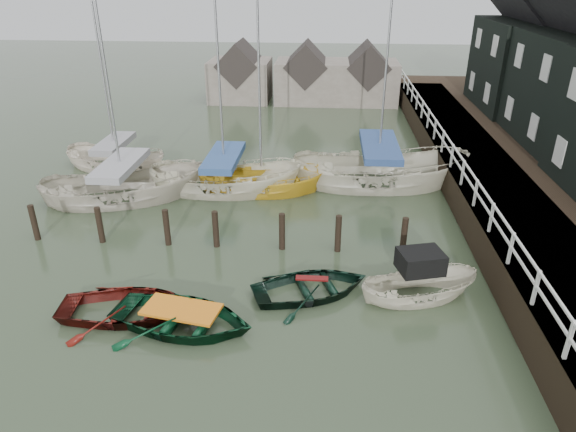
# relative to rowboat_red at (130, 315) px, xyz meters

# --- Properties ---
(ground) EXTENTS (120.00, 120.00, 0.00)m
(ground) POSITION_rel_rowboat_red_xyz_m (2.90, 1.28, 0.00)
(ground) COLOR #2F3D26
(ground) RESTS_ON ground
(pier) EXTENTS (3.04, 32.00, 2.70)m
(pier) POSITION_rel_rowboat_red_xyz_m (12.38, 11.28, 0.71)
(pier) COLOR black
(pier) RESTS_ON ground
(mooring_pilings) EXTENTS (13.72, 0.22, 1.80)m
(mooring_pilings) POSITION_rel_rowboat_red_xyz_m (1.79, 4.28, 0.50)
(mooring_pilings) COLOR black
(mooring_pilings) RESTS_ON ground
(far_sheds) EXTENTS (14.00, 4.08, 4.39)m
(far_sheds) POSITION_rel_rowboat_red_xyz_m (3.74, 27.28, 1.86)
(far_sheds) COLOR #665B51
(far_sheds) RESTS_ON ground
(rowboat_red) EXTENTS (4.27, 3.25, 0.83)m
(rowboat_red) POSITION_rel_rowboat_red_xyz_m (0.00, 0.00, 0.00)
(rowboat_red) COLOR #51100B
(rowboat_red) RESTS_ON ground
(rowboat_green) EXTENTS (4.59, 3.65, 0.85)m
(rowboat_green) POSITION_rel_rowboat_red_xyz_m (1.70, -0.42, 0.00)
(rowboat_green) COLOR #083119
(rowboat_green) RESTS_ON ground
(rowboat_dkgreen) EXTENTS (4.39, 3.79, 0.76)m
(rowboat_dkgreen) POSITION_rel_rowboat_red_xyz_m (5.28, 1.51, 0.00)
(rowboat_dkgreen) COLOR black
(rowboat_dkgreen) RESTS_ON ground
(motorboat) EXTENTS (3.91, 2.28, 2.20)m
(motorboat) POSITION_rel_rowboat_red_xyz_m (8.54, 1.59, 0.12)
(motorboat) COLOR beige
(motorboat) RESTS_ON ground
(sailboat_a) EXTENTS (7.41, 4.56, 10.57)m
(sailboat_a) POSITION_rel_rowboat_red_xyz_m (-3.18, 8.15, 0.06)
(sailboat_a) COLOR #BCB4A1
(sailboat_a) RESTS_ON ground
(sailboat_b) EXTENTS (6.95, 2.64, 12.37)m
(sailboat_b) POSITION_rel_rowboat_red_xyz_m (1.05, 9.48, 0.06)
(sailboat_b) COLOR beige
(sailboat_b) RESTS_ON ground
(sailboat_c) EXTENTS (5.82, 2.37, 11.03)m
(sailboat_c) POSITION_rel_rowboat_red_xyz_m (2.71, 9.52, 0.02)
(sailboat_c) COLOR gold
(sailboat_c) RESTS_ON ground
(sailboat_d) EXTENTS (8.28, 3.33, 12.39)m
(sailboat_d) POSITION_rel_rowboat_red_xyz_m (8.01, 10.75, 0.06)
(sailboat_d) COLOR beige
(sailboat_d) RESTS_ON ground
(sailboat_e) EXTENTS (6.25, 3.97, 9.02)m
(sailboat_e) POSITION_rel_rowboat_red_xyz_m (-4.92, 11.75, 0.06)
(sailboat_e) COLOR beige
(sailboat_e) RESTS_ON ground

